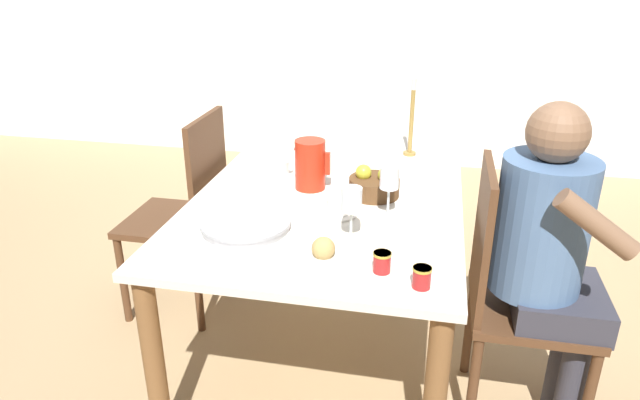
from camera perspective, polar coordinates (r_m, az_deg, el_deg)
ground_plane at (r=2.69m, az=1.08°, el=-13.28°), size 20.00×20.00×0.00m
dining_table at (r=2.36m, az=1.20°, el=-0.91°), size 1.04×1.61×0.72m
chair_person_side at (r=2.13m, az=18.59°, el=-8.68°), size 0.42×0.42×0.97m
chair_opposite at (r=2.70m, az=-13.19°, el=-1.05°), size 0.42×0.42×0.97m
person_seated at (r=2.02m, az=21.98°, el=-4.45°), size 0.39×0.41×1.20m
red_pitcher at (r=2.30m, az=-0.99°, el=3.59°), size 0.15×0.12×0.20m
wine_glass_water at (r=2.04m, az=6.95°, el=1.99°), size 0.07×0.07×0.19m
wine_glass_juice at (r=1.85m, az=3.17°, el=-0.25°), size 0.07×0.07×0.19m
teacup_near_person at (r=2.08m, az=1.82°, el=-0.80°), size 0.14×0.14×0.06m
teacup_across at (r=2.48m, az=-4.04°, el=3.15°), size 0.14×0.14×0.06m
serving_tray at (r=2.00m, az=-7.45°, el=-2.44°), size 0.32×0.32×0.03m
bread_plate at (r=1.79m, az=0.34°, el=-5.34°), size 0.20×0.20×0.08m
jam_jar_amber at (r=1.66m, az=10.14°, el=-7.52°), size 0.06×0.06×0.06m
jam_jar_red at (r=1.72m, az=6.22°, el=-6.10°), size 0.06×0.06×0.06m
fruit_bowl at (r=2.25m, az=5.44°, el=1.51°), size 0.20×0.20×0.12m
candlestick_tall at (r=2.72m, az=9.11°, el=7.37°), size 0.06×0.06×0.36m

